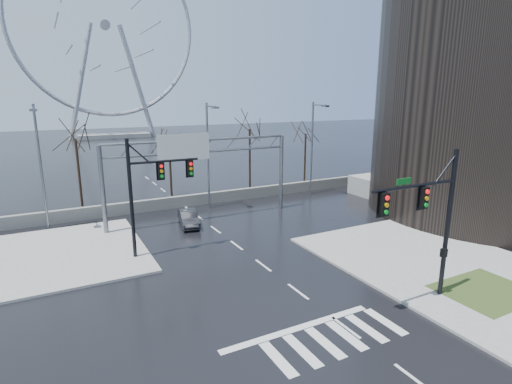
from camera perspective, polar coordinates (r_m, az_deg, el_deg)
ground at (r=22.91m, az=6.03°, el=-13.96°), size 260.00×260.00×0.00m
sidewalk_right_ext at (r=30.41m, az=19.84°, el=-7.47°), size 12.00×10.00×0.15m
sidewalk_far at (r=30.61m, az=-25.39°, el=-7.86°), size 10.00×12.00×0.15m
grass_strip at (r=25.84m, az=30.00°, el=-12.12°), size 5.00×4.00×0.02m
tower_podium at (r=48.45m, az=29.99°, el=0.29°), size 22.00×18.00×2.00m
barrier_wall at (r=39.81m, az=-10.17°, el=-1.27°), size 52.00×0.50×1.10m
signal_mast_near at (r=21.73m, az=23.84°, el=-2.79°), size 5.52×0.41×8.00m
signal_mast_far at (r=26.96m, az=-15.15°, el=0.79°), size 4.72×0.41×8.00m
sign_gantry at (r=34.06m, az=-8.47°, el=4.28°), size 16.36×0.40×7.60m
streetlight_left at (r=35.24m, az=-28.50°, el=4.27°), size 0.50×2.55×10.00m
streetlight_mid at (r=37.75m, az=-6.74°, el=6.30°), size 0.50×2.55×10.00m
streetlight_right at (r=43.52m, az=8.26°, el=7.20°), size 0.50×2.55×10.00m
tree_left at (r=40.61m, az=-24.29°, el=5.84°), size 3.75×3.75×7.50m
tree_center at (r=43.19m, az=-12.28°, el=6.03°), size 3.25×3.25×6.50m
tree_right at (r=45.41m, az=-0.91°, el=8.01°), size 3.90×3.90×7.80m
tree_far_right at (r=50.03m, az=7.09°, el=7.48°), size 3.40×3.40×6.80m
ferris_wheel at (r=114.06m, az=-20.68°, el=20.50°), size 45.00×6.00×50.91m
car at (r=33.87m, az=-9.61°, el=-3.69°), size 2.05×4.14×1.31m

